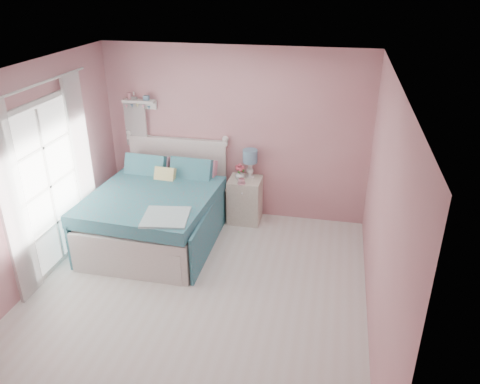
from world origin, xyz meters
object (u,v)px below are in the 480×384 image
at_px(nightstand, 245,200).
at_px(teacup, 241,181).
at_px(table_lamp, 250,158).
at_px(vase, 240,175).
at_px(bed, 157,213).

relative_size(nightstand, teacup, 7.01).
relative_size(table_lamp, vase, 2.95).
distance_m(table_lamp, vase, 0.29).
bearing_deg(vase, nightstand, 12.13).
relative_size(nightstand, vase, 4.69).
relative_size(table_lamp, teacup, 4.40).
xyz_separation_m(nightstand, vase, (-0.08, -0.02, 0.42)).
height_order(vase, teacup, vase).
bearing_deg(teacup, vase, 111.08).
height_order(nightstand, vase, vase).
height_order(table_lamp, vase, table_lamp).
xyz_separation_m(table_lamp, vase, (-0.13, -0.12, -0.23)).
bearing_deg(vase, teacup, -68.92).
height_order(nightstand, teacup, teacup).
height_order(bed, table_lamp, bed).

